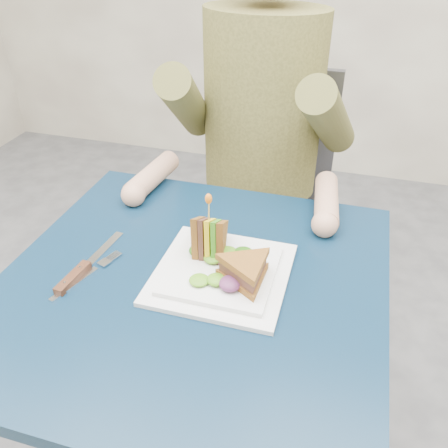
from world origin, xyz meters
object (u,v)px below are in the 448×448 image
(table, at_px, (193,309))
(sandwich_upright, at_px, (209,238))
(diner, at_px, (262,92))
(plate, at_px, (222,272))
(chair, at_px, (264,190))
(knife, at_px, (79,272))
(sandwich_flat, at_px, (246,271))
(fork, at_px, (85,276))

(table, distance_m, sandwich_upright, 0.15)
(diner, distance_m, plate, 0.61)
(chair, relative_size, knife, 4.19)
(plate, bearing_deg, sandwich_flat, -24.44)
(fork, bearing_deg, sandwich_upright, 29.59)
(table, height_order, knife, knife)
(chair, relative_size, fork, 5.33)
(diner, distance_m, knife, 0.71)
(sandwich_upright, relative_size, fork, 0.84)
(sandwich_upright, bearing_deg, sandwich_flat, -36.56)
(chair, distance_m, fork, 0.82)
(sandwich_flat, xyz_separation_m, fork, (-0.31, -0.05, -0.04))
(fork, bearing_deg, knife, 163.90)
(table, distance_m, chair, 0.73)
(table, height_order, chair, chair)
(chair, height_order, knife, chair)
(sandwich_flat, height_order, sandwich_upright, sandwich_upright)
(fork, xyz_separation_m, knife, (-0.02, 0.00, 0.00))
(table, relative_size, sandwich_flat, 4.41)
(plate, xyz_separation_m, fork, (-0.26, -0.08, -0.01))
(sandwich_upright, distance_m, knife, 0.27)
(chair, distance_m, sandwich_upright, 0.69)
(sandwich_upright, bearing_deg, table, -101.13)
(sandwich_upright, height_order, knife, sandwich_upright)
(plate, bearing_deg, chair, 94.46)
(table, relative_size, chair, 0.81)
(table, xyz_separation_m, chair, (0.00, 0.72, -0.11))
(chair, height_order, sandwich_flat, chair)
(table, relative_size, plate, 2.88)
(sandwich_flat, relative_size, fork, 0.98)
(plate, height_order, fork, plate)
(table, relative_size, knife, 3.38)
(diner, xyz_separation_m, sandwich_upright, (0.01, -0.53, -0.13))
(diner, bearing_deg, table, -90.00)
(table, distance_m, sandwich_flat, 0.17)
(table, height_order, sandwich_flat, sandwich_flat)
(table, xyz_separation_m, fork, (-0.21, -0.05, 0.08))
(chair, bearing_deg, sandwich_flat, -81.34)
(plate, distance_m, knife, 0.28)
(plate, bearing_deg, knife, -164.70)
(chair, relative_size, diner, 1.25)
(chair, relative_size, sandwich_flat, 5.47)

